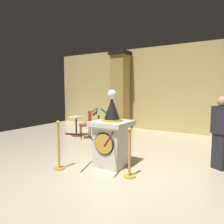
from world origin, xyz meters
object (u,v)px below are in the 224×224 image
object	(u,v)px
stanchion_near	(59,152)
cafe_chair_red	(87,122)
pedestal_clock	(112,137)
cafe_table	(76,124)
stanchion_far	(129,160)
bystander_guest	(221,131)
potted_palm_left	(99,126)

from	to	relation	value
stanchion_near	cafe_chair_red	bearing A→B (deg)	116.47
pedestal_clock	stanchion_near	size ratio (longest dim) A/B	1.61
cafe_chair_red	pedestal_clock	bearing A→B (deg)	-40.31
cafe_table	cafe_chair_red	size ratio (longest dim) A/B	0.75
pedestal_clock	cafe_table	distance (m)	3.39
stanchion_far	bystander_guest	size ratio (longest dim) A/B	0.63
pedestal_clock	cafe_table	bearing A→B (deg)	145.07
pedestal_clock	bystander_guest	xyz separation A→B (m)	(2.10, 1.04, 0.18)
pedestal_clock	bystander_guest	bearing A→B (deg)	26.36
potted_palm_left	cafe_table	bearing A→B (deg)	-133.20
potted_palm_left	stanchion_far	bearing A→B (deg)	-46.06
stanchion_far	cafe_chair_red	bearing A→B (deg)	141.80
cafe_chair_red	potted_palm_left	bearing A→B (deg)	91.17
cafe_table	cafe_chair_red	xyz separation A→B (m)	(0.60, -0.09, 0.11)
stanchion_near	cafe_chair_red	size ratio (longest dim) A/B	1.11
stanchion_near	stanchion_far	bearing A→B (deg)	16.15
stanchion_far	bystander_guest	xyz separation A→B (m)	(1.47, 1.41, 0.49)
bystander_guest	cafe_chair_red	xyz separation A→B (m)	(-4.27, 0.80, -0.26)
stanchion_near	potted_palm_left	bearing A→B (deg)	111.59
pedestal_clock	stanchion_near	distance (m)	1.20
bystander_guest	cafe_chair_red	world-z (taller)	bystander_guest
cafe_table	cafe_chair_red	world-z (taller)	cafe_chair_red
potted_palm_left	cafe_table	size ratio (longest dim) A/B	1.53
stanchion_near	cafe_chair_red	distance (m)	2.95
pedestal_clock	cafe_table	world-z (taller)	pedestal_clock
stanchion_near	potted_palm_left	distance (m)	3.61
pedestal_clock	cafe_chair_red	world-z (taller)	pedestal_clock
stanchion_near	potted_palm_left	world-z (taller)	potted_palm_left
pedestal_clock	stanchion_far	world-z (taller)	pedestal_clock
stanchion_near	stanchion_far	world-z (taller)	stanchion_near
potted_palm_left	bystander_guest	world-z (taller)	bystander_guest
stanchion_far	cafe_table	distance (m)	4.11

